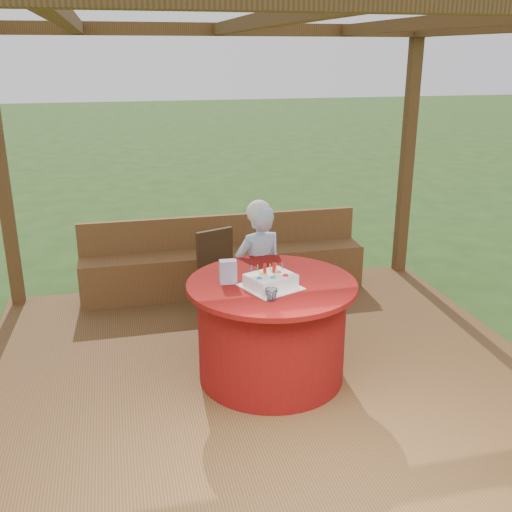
% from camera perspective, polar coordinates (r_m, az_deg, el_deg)
% --- Properties ---
extents(ground, '(60.00, 60.00, 0.00)m').
position_cam_1_polar(ground, '(5.07, 0.67, -11.66)').
color(ground, '#244416').
rests_on(ground, ground).
extents(deck, '(4.50, 4.00, 0.12)m').
position_cam_1_polar(deck, '(5.04, 0.67, -11.08)').
color(deck, brown).
rests_on(deck, ground).
extents(pergola, '(4.50, 4.00, 2.72)m').
position_cam_1_polar(pergola, '(4.37, 0.79, 16.66)').
color(pergola, brown).
rests_on(pergola, deck).
extents(bench, '(3.00, 0.42, 0.80)m').
position_cam_1_polar(bench, '(6.43, -3.04, -1.06)').
color(bench, brown).
rests_on(bench, deck).
extents(table, '(1.30, 1.30, 0.80)m').
position_cam_1_polar(table, '(4.70, 1.48, -7.00)').
color(table, maroon).
rests_on(table, deck).
extents(chair, '(0.50, 0.50, 0.84)m').
position_cam_1_polar(chair, '(5.79, -3.40, -1.40)').
color(chair, '#3B2512').
rests_on(chair, deck).
extents(elderly_woman, '(0.51, 0.40, 1.27)m').
position_cam_1_polar(elderly_woman, '(5.23, 0.27, -1.36)').
color(elderly_woman, '#99BEE3').
rests_on(elderly_woman, deck).
extents(birthday_cake, '(0.49, 0.49, 0.17)m').
position_cam_1_polar(birthday_cake, '(4.43, 1.41, -2.36)').
color(birthday_cake, white).
rests_on(birthday_cake, table).
extents(gift_bag, '(0.13, 0.09, 0.18)m').
position_cam_1_polar(gift_bag, '(4.50, -2.68, -1.50)').
color(gift_bag, '#CC84B8').
rests_on(gift_bag, table).
extents(drinking_glass, '(0.11, 0.11, 0.09)m').
position_cam_1_polar(drinking_glass, '(4.20, 1.47, -3.71)').
color(drinking_glass, white).
rests_on(drinking_glass, table).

